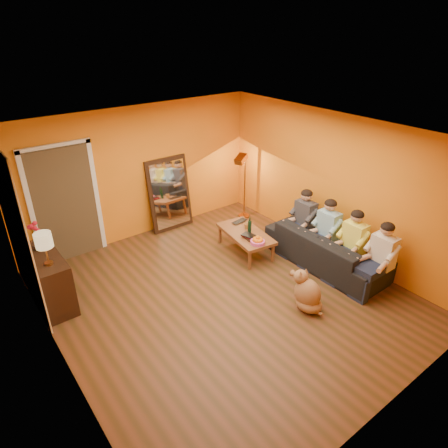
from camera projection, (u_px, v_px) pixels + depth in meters
room_shell at (211, 216)px, 6.11m from camera, size 5.00×5.50×2.60m
white_accent at (15, 229)px, 5.74m from camera, size 0.02×1.90×2.58m
doorway_recess at (63, 203)px, 7.15m from camera, size 1.06×0.30×2.10m
door_jamb_left at (32, 214)px, 6.76m from camera, size 0.08×0.06×2.20m
door_jamb_right at (97, 197)px, 7.37m from camera, size 0.08×0.06×2.20m
door_header at (54, 146)px, 6.57m from camera, size 1.22×0.06×0.08m
mirror_frame at (169, 194)px, 8.25m from camera, size 0.92×0.27×1.51m
mirror_glass at (170, 195)px, 8.22m from camera, size 0.78×0.21×1.35m
sideboard at (49, 279)px, 6.14m from camera, size 0.44×1.18×0.85m
table_lamp at (46, 249)px, 5.61m from camera, size 0.24×0.24×0.51m
sofa at (326, 249)px, 7.13m from camera, size 2.26×0.88×0.66m
coffee_table at (245, 242)px, 7.58m from camera, size 0.79×1.30×0.42m
floor_lamp at (245, 187)px, 8.69m from camera, size 0.37×0.33×1.44m
dog at (308, 291)px, 6.03m from camera, size 0.38×0.58×0.67m
person_far_left at (382, 257)px, 6.36m from camera, size 0.70×0.44×1.22m
person_mid_left at (353, 243)px, 6.75m from camera, size 0.70×0.44×1.22m
person_mid_right at (328, 231)px, 7.14m from camera, size 0.70×0.44×1.22m
person_far_right at (305, 220)px, 7.53m from camera, size 0.70×0.44×1.22m
fruit_bowl at (258, 240)px, 7.07m from camera, size 0.26×0.26×0.16m
wine_bottle at (250, 225)px, 7.40m from camera, size 0.07×0.07×0.31m
tumbler at (246, 226)px, 7.61m from camera, size 0.12×0.12×0.10m
laptop at (241, 222)px, 7.82m from camera, size 0.35×0.25×0.03m
book_lower at (245, 239)px, 7.24m from camera, size 0.22×0.28×0.02m
book_mid at (245, 237)px, 7.24m from camera, size 0.21×0.26×0.02m
book_upper at (246, 237)px, 7.21m from camera, size 0.23×0.27×0.02m
vase at (37, 243)px, 6.07m from camera, size 0.20×0.20×0.21m
flowers at (33, 228)px, 5.95m from camera, size 0.17×0.17×0.48m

